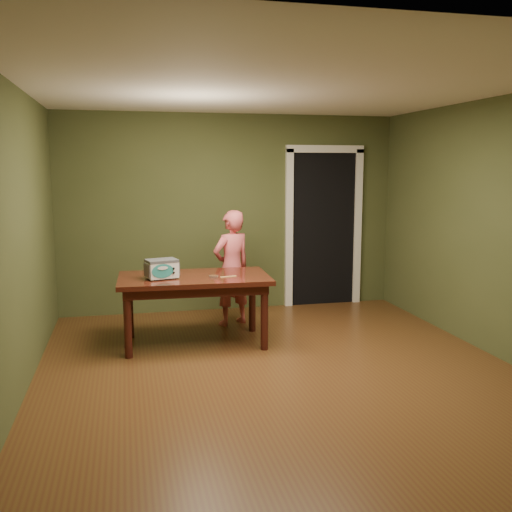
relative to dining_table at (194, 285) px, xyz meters
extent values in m
plane|color=#543618|center=(0.67, -1.04, -0.65)|extent=(5.00, 5.00, 0.00)
cube|color=#444C28|center=(0.67, 1.46, 0.65)|extent=(4.50, 0.02, 2.60)
cube|color=#444C28|center=(0.67, -3.54, 0.65)|extent=(4.50, 0.02, 2.60)
cube|color=#444C28|center=(-1.58, -1.04, 0.65)|extent=(0.02, 5.00, 2.60)
cube|color=#444C28|center=(2.92, -1.04, 0.65)|extent=(0.02, 5.00, 2.60)
cube|color=white|center=(0.67, -1.04, 1.95)|extent=(4.50, 5.00, 0.02)
cube|color=black|center=(1.97, 1.76, 0.40)|extent=(0.90, 0.60, 2.10)
cube|color=black|center=(1.97, 1.45, 0.40)|extent=(0.90, 0.02, 2.10)
cube|color=white|center=(1.47, 1.43, 0.40)|extent=(0.10, 0.06, 2.20)
cube|color=white|center=(2.47, 1.43, 0.40)|extent=(0.10, 0.06, 2.20)
cube|color=white|center=(1.97, 1.43, 1.50)|extent=(1.10, 0.06, 0.10)
cube|color=#37150C|center=(0.00, 0.00, 0.07)|extent=(1.63, 0.96, 0.05)
cube|color=#38130E|center=(0.00, 0.00, 0.00)|extent=(1.51, 0.83, 0.10)
cylinder|color=#38130E|center=(-0.71, -0.32, -0.30)|extent=(0.08, 0.08, 0.70)
cylinder|color=#38130E|center=(-0.69, 0.37, -0.30)|extent=(0.08, 0.08, 0.70)
cylinder|color=#38130E|center=(0.69, -0.37, -0.30)|extent=(0.08, 0.08, 0.70)
cylinder|color=#38130E|center=(0.71, 0.32, -0.30)|extent=(0.08, 0.08, 0.70)
cylinder|color=#4C4F54|center=(-0.45, -0.18, 0.11)|extent=(0.02, 0.02, 0.01)
cylinder|color=#4C4F54|center=(-0.49, -0.02, 0.11)|extent=(0.02, 0.02, 0.01)
cylinder|color=#4C4F54|center=(-0.20, -0.11, 0.11)|extent=(0.02, 0.02, 0.01)
cylinder|color=#4C4F54|center=(-0.24, 0.05, 0.11)|extent=(0.02, 0.02, 0.01)
cube|color=white|center=(-0.35, -0.06, 0.20)|extent=(0.35, 0.29, 0.17)
cube|color=#4C4F54|center=(-0.35, -0.06, 0.29)|extent=(0.36, 0.29, 0.03)
cube|color=#4C4F54|center=(-0.50, -0.10, 0.20)|extent=(0.06, 0.19, 0.13)
cube|color=#4C4F54|center=(-0.19, -0.02, 0.20)|extent=(0.06, 0.19, 0.13)
ellipsoid|color=teal|center=(-0.34, -0.18, 0.20)|extent=(0.23, 0.06, 0.15)
cylinder|color=black|center=(-0.23, -0.15, 0.22)|extent=(0.02, 0.02, 0.02)
cylinder|color=black|center=(-0.23, -0.15, 0.17)|extent=(0.02, 0.01, 0.02)
cylinder|color=silver|center=(0.19, -0.13, 0.11)|extent=(0.10, 0.10, 0.02)
cylinder|color=#4C2D19|center=(0.19, -0.13, 0.12)|extent=(0.09, 0.09, 0.01)
cube|color=#E6B664|center=(0.35, -0.14, 0.10)|extent=(0.18, 0.06, 0.01)
imported|color=#DD5B60|center=(0.54, 0.68, 0.05)|extent=(0.60, 0.51, 1.40)
camera|label=1|loc=(-0.70, -6.01, 1.25)|focal=40.00mm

